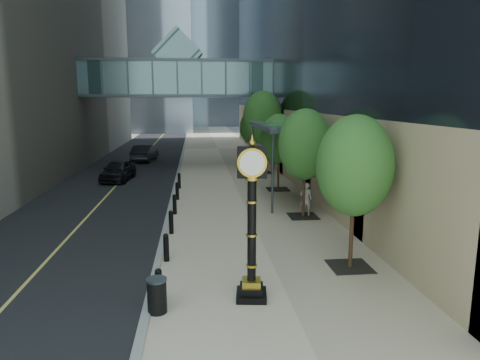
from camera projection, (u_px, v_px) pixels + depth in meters
name	position (u px, v px, depth m)	size (l,w,h in m)	color
ground	(259.00, 317.00, 11.39)	(320.00, 320.00, 0.00)	gray
road	(149.00, 150.00, 49.78)	(8.00, 180.00, 0.02)	black
sidewalk	(218.00, 149.00, 50.59)	(8.00, 180.00, 0.06)	#C5B198
curb	(184.00, 149.00, 50.19)	(0.25, 180.00, 0.07)	gray
distant_tower_c	(178.00, 5.00, 122.13)	(22.00, 22.00, 65.00)	#AFC1DC
skywalk	(178.00, 76.00, 37.04)	(17.00, 4.20, 5.80)	slate
entrance_canopy	(284.00, 127.00, 24.66)	(3.00, 8.00, 4.38)	#383F44
bollard_row	(173.00, 214.00, 19.82)	(0.20, 16.20, 0.90)	black
street_trees	(278.00, 131.00, 27.01)	(3.10, 28.40, 6.37)	black
street_clock	(252.00, 232.00, 11.98)	(0.97, 0.97, 4.59)	black
trash_bin	(157.00, 297.00, 11.45)	(0.52, 0.52, 0.90)	black
pedestrian	(306.00, 199.00, 21.04)	(0.61, 0.40, 1.67)	#A29D95
car_near	(118.00, 170.00, 30.58)	(1.76, 4.38, 1.49)	black
car_far	(145.00, 153.00, 40.47)	(1.63, 4.68, 1.54)	black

